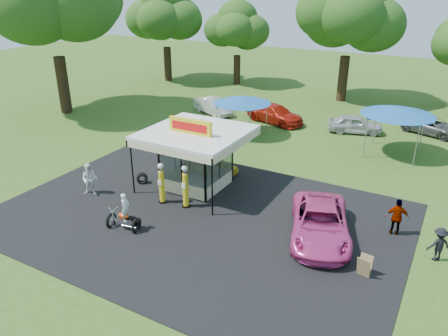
{
  "coord_description": "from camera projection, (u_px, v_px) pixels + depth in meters",
  "views": [
    {
      "loc": [
        10.57,
        -14.23,
        11.06
      ],
      "look_at": [
        0.36,
        4.0,
        2.01
      ],
      "focal_mm": 35.0,
      "sensor_mm": 36.0,
      "label": 1
    }
  ],
  "objects": [
    {
      "name": "spectator_east_b",
      "position": [
        397.0,
        217.0,
        20.22
      ],
      "size": [
        1.16,
        0.71,
        1.84
      ],
      "primitive_type": "imported",
      "rotation": [
        0.0,
        0.0,
        3.4
      ],
      "color": "gray",
      "rests_on": "ground"
    },
    {
      "name": "motorcycle",
      "position": [
        125.0,
        215.0,
        20.72
      ],
      "size": [
        1.73,
        1.02,
        1.98
      ],
      "rotation": [
        0.0,
        0.0,
        0.16
      ],
      "color": "black",
      "rests_on": "ground"
    },
    {
      "name": "kiosk_car",
      "position": [
        216.0,
        165.0,
        27.0
      ],
      "size": [
        2.82,
        1.13,
        0.96
      ],
      "primitive_type": "imported",
      "rotation": [
        0.0,
        0.0,
        1.57
      ],
      "color": "yellow",
      "rests_on": "ground"
    },
    {
      "name": "gas_pump_right",
      "position": [
        185.0,
        187.0,
        22.62
      ],
      "size": [
        0.45,
        0.45,
        2.39
      ],
      "color": "black",
      "rests_on": "ground"
    },
    {
      "name": "spectator_east_a",
      "position": [
        439.0,
        244.0,
        18.44
      ],
      "size": [
        1.14,
        1.06,
        1.54
      ],
      "primitive_type": "imported",
      "rotation": [
        0.0,
        0.0,
        3.78
      ],
      "color": "black",
      "rests_on": "ground"
    },
    {
      "name": "oak_far_c",
      "position": [
        349.0,
        18.0,
        40.32
      ],
      "size": [
        10.36,
        10.36,
        12.21
      ],
      "color": "black",
      "rests_on": "ground"
    },
    {
      "name": "pink_sedan",
      "position": [
        320.0,
        223.0,
        20.06
      ],
      "size": [
        4.28,
        6.11,
        1.55
      ],
      "primitive_type": "imported",
      "rotation": [
        0.0,
        0.0,
        0.34
      ],
      "color": "#D23986",
      "rests_on": "ground"
    },
    {
      "name": "tent_west",
      "position": [
        242.0,
        100.0,
        32.76
      ],
      "size": [
        4.31,
        4.31,
        3.01
      ],
      "rotation": [
        0.0,
        0.0,
        -0.03
      ],
      "color": "gray",
      "rests_on": "ground"
    },
    {
      "name": "a_frame_sign",
      "position": [
        364.0,
        266.0,
        17.51
      ],
      "size": [
        0.55,
        0.53,
        0.93
      ],
      "rotation": [
        0.0,
        0.0,
        -0.14
      ],
      "color": "#593819",
      "rests_on": "ground"
    },
    {
      "name": "oak_near",
      "position": [
        51.0,
        5.0,
        35.92
      ],
      "size": [
        12.69,
        12.69,
        14.62
      ],
      "color": "black",
      "rests_on": "ground"
    },
    {
      "name": "bg_car_b",
      "position": [
        275.0,
        114.0,
        36.4
      ],
      "size": [
        5.52,
        3.41,
        1.49
      ],
      "primitive_type": "imported",
      "rotation": [
        0.0,
        0.0,
        1.3
      ],
      "color": "#A81B0C",
      "rests_on": "ground"
    },
    {
      "name": "spare_tires",
      "position": [
        142.0,
        178.0,
        25.59
      ],
      "size": [
        0.84,
        0.76,
        0.68
      ],
      "rotation": [
        0.0,
        0.0,
        0.54
      ],
      "color": "black",
      "rests_on": "ground"
    },
    {
      "name": "tent_east",
      "position": [
        398.0,
        111.0,
        28.86
      ],
      "size": [
        4.82,
        4.82,
        3.37
      ],
      "rotation": [
        0.0,
        0.0,
        0.01
      ],
      "color": "gray",
      "rests_on": "ground"
    },
    {
      "name": "asphalt_apron",
      "position": [
        199.0,
        216.0,
        22.12
      ],
      "size": [
        20.0,
        14.0,
        0.04
      ],
      "primitive_type": "cube",
      "color": "black",
      "rests_on": "ground"
    },
    {
      "name": "ground",
      "position": [
        176.0,
        235.0,
        20.53
      ],
      "size": [
        120.0,
        120.0,
        0.0
      ],
      "primitive_type": "plane",
      "color": "#30581B",
      "rests_on": "ground"
    },
    {
      "name": "oak_far_b",
      "position": [
        237.0,
        32.0,
        47.95
      ],
      "size": [
        7.5,
        7.5,
        8.94
      ],
      "color": "black",
      "rests_on": "ground"
    },
    {
      "name": "bg_car_c",
      "position": [
        355.0,
        124.0,
        33.97
      ],
      "size": [
        4.42,
        2.77,
        1.4
      ],
      "primitive_type": "imported",
      "rotation": [
        0.0,
        0.0,
        1.86
      ],
      "color": "#B1B1B6",
      "rests_on": "ground"
    },
    {
      "name": "spectator_west",
      "position": [
        90.0,
        179.0,
        24.08
      ],
      "size": [
        1.11,
        1.02,
        1.82
      ],
      "primitive_type": "imported",
      "rotation": [
        0.0,
        0.0,
        0.48
      ],
      "color": "white",
      "rests_on": "ground"
    },
    {
      "name": "bg_car_d",
      "position": [
        433.0,
        126.0,
        33.68
      ],
      "size": [
        5.04,
        3.52,
        1.28
      ],
      "primitive_type": "imported",
      "rotation": [
        0.0,
        0.0,
        1.23
      ],
      "color": "#4D4D50",
      "rests_on": "ground"
    },
    {
      "name": "gas_pump_left",
      "position": [
        162.0,
        184.0,
        23.07
      ],
      "size": [
        0.43,
        0.43,
        2.3
      ],
      "color": "black",
      "rests_on": "ground"
    },
    {
      "name": "bg_car_a",
      "position": [
        213.0,
        106.0,
        38.8
      ],
      "size": [
        4.49,
        3.16,
        1.4
      ],
      "primitive_type": "imported",
      "rotation": [
        0.0,
        0.0,
        1.13
      ],
      "color": "silver",
      "rests_on": "ground"
    },
    {
      "name": "oak_far_a",
      "position": [
        166.0,
        20.0,
        49.3
      ],
      "size": [
        9.12,
        9.12,
        10.81
      ],
      "color": "black",
      "rests_on": "ground"
    },
    {
      "name": "gas_station_kiosk",
      "position": [
        196.0,
        158.0,
        24.72
      ],
      "size": [
        5.4,
        5.4,
        4.18
      ],
      "color": "white",
      "rests_on": "ground"
    }
  ]
}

